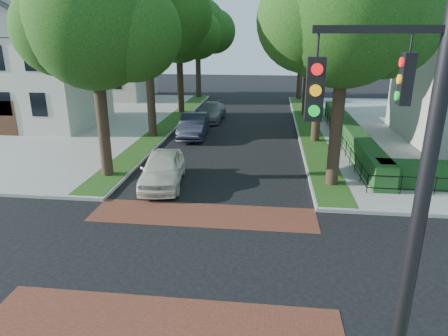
{
  "coord_description": "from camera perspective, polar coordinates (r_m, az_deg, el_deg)",
  "views": [
    {
      "loc": [
        2.51,
        -11.11,
        6.89
      ],
      "look_at": [
        0.69,
        4.43,
        1.6
      ],
      "focal_mm": 32.0,
      "sensor_mm": 36.0,
      "label": 1
    }
  ],
  "objects": [
    {
      "name": "tree_right_far",
      "position": [
        35.47,
        12.32,
        18.31
      ],
      "size": [
        7.25,
        6.23,
        9.74
      ],
      "color": "black",
      "rests_on": "sidewalk_ne"
    },
    {
      "name": "parked_car_front",
      "position": [
        19.16,
        -8.79,
        -0.08
      ],
      "size": [
        2.46,
        4.88,
        1.6
      ],
      "primitive_type": "imported",
      "rotation": [
        0.0,
        0.0,
        0.13
      ],
      "color": "silver",
      "rests_on": "ground"
    },
    {
      "name": "sidewalk_nw",
      "position": [
        37.92,
        -29.13,
        5.98
      ],
      "size": [
        30.0,
        30.0,
        0.15
      ],
      "primitive_type": "cube",
      "color": "gray",
      "rests_on": "ground"
    },
    {
      "name": "crosswalk_near",
      "position": [
        10.78,
        -9.02,
        -21.28
      ],
      "size": [
        9.0,
        2.2,
        0.01
      ],
      "primitive_type": "cube",
      "color": "brown",
      "rests_on": "ground"
    },
    {
      "name": "house_left_far",
      "position": [
        46.75,
        -16.6,
        15.68
      ],
      "size": [
        10.0,
        9.0,
        10.14
      ],
      "color": "#B3AFA0",
      "rests_on": "sidewalk_nw"
    },
    {
      "name": "crosswalk_far",
      "position": [
        16.08,
        -2.98,
        -6.7
      ],
      "size": [
        9.0,
        2.2,
        0.01
      ],
      "primitive_type": "cube",
      "color": "brown",
      "rests_on": "ground"
    },
    {
      "name": "parked_car_rear",
      "position": [
        33.41,
        -1.87,
        8.03
      ],
      "size": [
        2.16,
        5.02,
        1.44
      ],
      "primitive_type": "imported",
      "rotation": [
        0.0,
        0.0,
        -0.03
      ],
      "color": "slate",
      "rests_on": "ground"
    },
    {
      "name": "parked_car_middle",
      "position": [
        28.03,
        -4.32,
        6.09
      ],
      "size": [
        1.93,
        4.96,
        1.61
      ],
      "primitive_type": "imported",
      "rotation": [
        0.0,
        0.0,
        0.05
      ],
      "color": "#222533",
      "rests_on": "ground"
    },
    {
      "name": "ground",
      "position": [
        13.31,
        -5.31,
        -12.58
      ],
      "size": [
        120.0,
        120.0,
        0.0
      ],
      "primitive_type": "plane",
      "color": "black",
      "rests_on": "ground"
    },
    {
      "name": "fence_main_road",
      "position": [
        27.21,
        15.83,
        4.61
      ],
      "size": [
        0.06,
        18.0,
        0.9
      ],
      "primitive_type": null,
      "color": "black",
      "rests_on": "sidewalk_ne"
    },
    {
      "name": "tree_right_mid",
      "position": [
        26.56,
        14.31,
        20.52
      ],
      "size": [
        8.25,
        7.09,
        11.22
      ],
      "color": "black",
      "rests_on": "sidewalk_ne"
    },
    {
      "name": "grass_strip_nw",
      "position": [
        31.95,
        -7.86,
        6.35
      ],
      "size": [
        1.6,
        29.8,
        0.02
      ],
      "primitive_type": "cube",
      "color": "#1A4714",
      "rests_on": "sidewalk_nw"
    },
    {
      "name": "tree_left_far",
      "position": [
        36.2,
        -6.28,
        18.95
      ],
      "size": [
        7.0,
        6.02,
        9.86
      ],
      "color": "black",
      "rests_on": "sidewalk_nw"
    },
    {
      "name": "tree_left_near",
      "position": [
        19.98,
        -17.63,
        18.95
      ],
      "size": [
        7.5,
        6.45,
        10.2
      ],
      "color": "black",
      "rests_on": "sidewalk_nw"
    },
    {
      "name": "tree_left_back",
      "position": [
        45.05,
        -3.62,
        19.32
      ],
      "size": [
        7.75,
        6.66,
        10.44
      ],
      "color": "black",
      "rests_on": "sidewalk_nw"
    },
    {
      "name": "tree_right_back",
      "position": [
        44.45,
        11.29,
        18.84
      ],
      "size": [
        7.5,
        6.45,
        10.2
      ],
      "color": "black",
      "rests_on": "sidewalk_ne"
    },
    {
      "name": "traffic_signal",
      "position": [
        7.43,
        24.96,
        -0.22
      ],
      "size": [
        2.17,
        2.0,
        8.0
      ],
      "color": "black",
      "rests_on": "sidewalk_se"
    },
    {
      "name": "tree_left_mid",
      "position": [
        27.55,
        -10.74,
        21.41
      ],
      "size": [
        8.0,
        6.88,
        11.48
      ],
      "color": "black",
      "rests_on": "sidewalk_nw"
    },
    {
      "name": "house_left_near",
      "position": [
        34.27,
        -25.81,
        13.81
      ],
      "size": [
        10.0,
        9.0,
        10.14
      ],
      "color": "beige",
      "rests_on": "sidewalk_nw"
    },
    {
      "name": "tree_right_near",
      "position": [
        18.62,
        17.34,
        20.17
      ],
      "size": [
        7.75,
        6.67,
        10.66
      ],
      "color": "black",
      "rests_on": "sidewalk_ne"
    },
    {
      "name": "grass_strip_ne",
      "position": [
        31.08,
        11.92,
        5.78
      ],
      "size": [
        1.6,
        29.8,
        0.02
      ],
      "primitive_type": "cube",
      "color": "#1A4714",
      "rests_on": "sidewalk_ne"
    },
    {
      "name": "hedge_main_road",
      "position": [
        27.32,
        17.52,
        4.82
      ],
      "size": [
        1.0,
        18.0,
        1.2
      ],
      "primitive_type": "cube",
      "color": "#153E18",
      "rests_on": "sidewalk_ne"
    }
  ]
}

